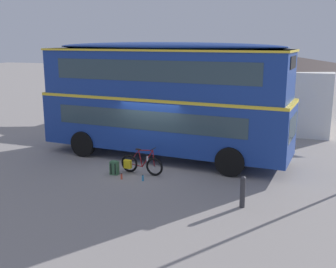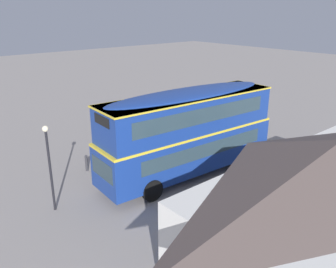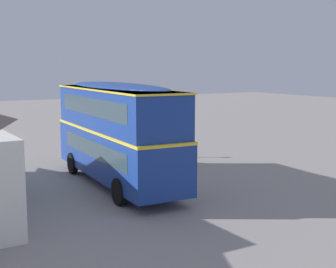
# 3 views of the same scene
# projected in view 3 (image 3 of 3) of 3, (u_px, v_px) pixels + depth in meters

# --- Properties ---
(ground_plane) EXTENTS (120.00, 120.00, 0.00)m
(ground_plane) POSITION_uv_depth(u_px,v_px,m) (139.00, 182.00, 23.01)
(ground_plane) COLOR gray
(double_decker_bus) EXTENTS (10.54, 3.15, 4.79)m
(double_decker_bus) POSITION_uv_depth(u_px,v_px,m) (116.00, 129.00, 22.14)
(double_decker_bus) COLOR black
(double_decker_bus) RESTS_ON ground
(touring_bicycle) EXTENTS (1.73, 0.46, 1.02)m
(touring_bicycle) POSITION_uv_depth(u_px,v_px,m) (160.00, 171.00, 23.59)
(touring_bicycle) COLOR black
(touring_bicycle) RESTS_ON ground
(backpack_on_ground) EXTENTS (0.32, 0.29, 0.55)m
(backpack_on_ground) POSITION_uv_depth(u_px,v_px,m) (176.00, 175.00, 23.09)
(backpack_on_ground) COLOR #386642
(backpack_on_ground) RESTS_ON ground
(water_bottle_red_squeeze) EXTENTS (0.07, 0.07, 0.22)m
(water_bottle_red_squeeze) POSITION_uv_depth(u_px,v_px,m) (177.00, 176.00, 23.72)
(water_bottle_red_squeeze) COLOR #D84C33
(water_bottle_red_squeeze) RESTS_ON ground
(water_bottle_blue_sports) EXTENTS (0.07, 0.07, 0.22)m
(water_bottle_blue_sports) POSITION_uv_depth(u_px,v_px,m) (167.00, 173.00, 24.33)
(water_bottle_blue_sports) COLOR #338CBF
(water_bottle_blue_sports) RESTS_ON ground
(street_lamp) EXTENTS (0.28, 0.28, 4.09)m
(street_lamp) POSITION_uv_depth(u_px,v_px,m) (85.00, 116.00, 28.92)
(street_lamp) COLOR black
(street_lamp) RESTS_ON ground
(kerb_bollard) EXTENTS (0.16, 0.16, 0.97)m
(kerb_bollard) POSITION_uv_depth(u_px,v_px,m) (150.00, 153.00, 27.98)
(kerb_bollard) COLOR #333338
(kerb_bollard) RESTS_ON ground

